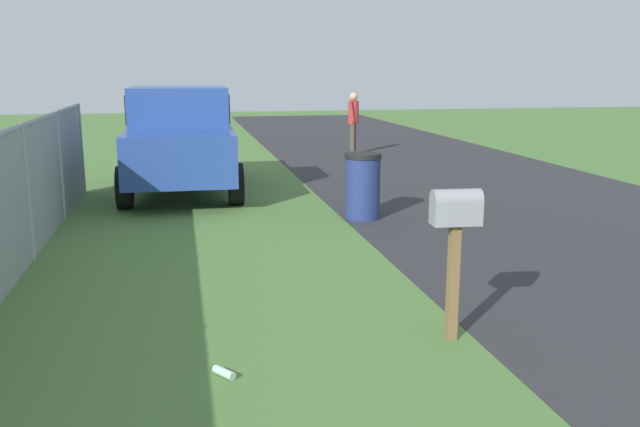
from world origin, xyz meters
name	(u,v)px	position (x,y,z in m)	size (l,w,h in m)	color
mailbox	(456,222)	(6.27, -0.95, 1.11)	(0.23, 0.45, 1.40)	brown
pickup_truck	(181,137)	(14.43, 1.41, 1.10)	(4.95, 2.30, 2.09)	#284793
trash_bin	(363,186)	(11.37, -1.49, 0.55)	(0.60, 0.60, 1.09)	navy
pedestrian	(353,119)	(19.67, -3.47, 1.03)	(0.45, 0.36, 1.77)	#4C4238
litter_bottle_midfield_b	(224,373)	(5.92, 1.14, 0.04)	(0.07, 0.07, 0.22)	#B2D8BF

